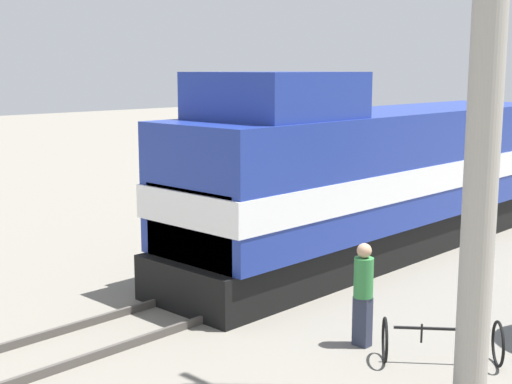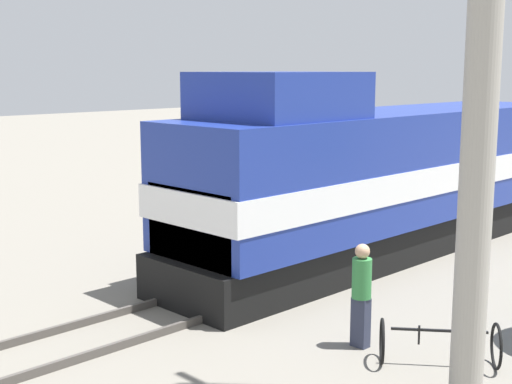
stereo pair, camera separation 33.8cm
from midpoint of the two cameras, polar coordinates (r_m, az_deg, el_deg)
ground_plane at (r=15.89m, az=1.04°, el=-7.75°), size 120.00×120.00×0.00m
rail_near at (r=16.36m, az=-0.78°, el=-6.96°), size 0.08×41.54×0.15m
rail_far at (r=15.40m, az=2.97°, el=-8.04°), size 0.08×41.54×0.15m
locomotive at (r=18.77m, az=10.48°, el=1.11°), size 3.04×14.34×4.73m
person_bystander at (r=12.58m, az=9.20°, el=-7.81°), size 0.34×0.34×1.85m
bicycle at (r=12.27m, az=15.18°, el=-11.59°), size 1.94×1.76×0.76m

